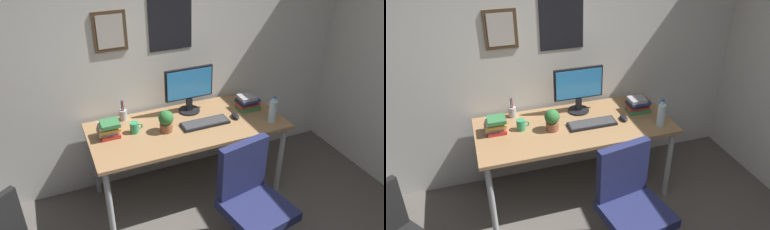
{
  "view_description": "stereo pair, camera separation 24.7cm",
  "coord_description": "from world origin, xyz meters",
  "views": [
    {
      "loc": [
        -0.79,
        -0.93,
        2.44
      ],
      "look_at": [
        0.28,
        1.58,
        0.9
      ],
      "focal_mm": 34.79,
      "sensor_mm": 36.0,
      "label": 1
    },
    {
      "loc": [
        -0.56,
        -1.02,
        2.44
      ],
      "look_at": [
        0.28,
        1.58,
        0.9
      ],
      "focal_mm": 34.79,
      "sensor_mm": 36.0,
      "label": 2
    }
  ],
  "objects": [
    {
      "name": "desk",
      "position": [
        0.28,
        1.68,
        0.68
      ],
      "size": [
        1.73,
        0.77,
        0.75
      ],
      "color": "#936D47",
      "rests_on": "ground_plane"
    },
    {
      "name": "book_stack_right",
      "position": [
        0.92,
        1.74,
        0.81
      ],
      "size": [
        0.21,
        0.16,
        0.14
      ],
      "color": "#33723F",
      "rests_on": "desk"
    },
    {
      "name": "pen_cup",
      "position": [
        -0.22,
        1.99,
        0.8
      ],
      "size": [
        0.07,
        0.07,
        0.2
      ],
      "color": "#9EA0A5",
      "rests_on": "desk"
    },
    {
      "name": "computer_mouse",
      "position": [
        0.72,
        1.63,
        0.77
      ],
      "size": [
        0.06,
        0.11,
        0.04
      ],
      "color": "black",
      "rests_on": "desk"
    },
    {
      "name": "wall_back",
      "position": [
        -0.0,
        2.15,
        1.3
      ],
      "size": [
        4.4,
        0.1,
        2.6
      ],
      "color": "silver",
      "rests_on": "ground_plane"
    },
    {
      "name": "monitor",
      "position": [
        0.39,
        1.91,
        0.99
      ],
      "size": [
        0.46,
        0.2,
        0.43
      ],
      "color": "black",
      "rests_on": "desk"
    },
    {
      "name": "potted_plant",
      "position": [
        0.07,
        1.66,
        0.85
      ],
      "size": [
        0.13,
        0.13,
        0.2
      ],
      "color": "brown",
      "rests_on": "desk"
    },
    {
      "name": "office_chair",
      "position": [
        0.45,
        0.86,
        0.53
      ],
      "size": [
        0.57,
        0.57,
        0.95
      ],
      "color": "#1E234C",
      "rests_on": "ground_plane"
    },
    {
      "name": "keyboard",
      "position": [
        0.42,
        1.63,
        0.76
      ],
      "size": [
        0.43,
        0.15,
        0.03
      ],
      "color": "black",
      "rests_on": "desk"
    },
    {
      "name": "water_bottle",
      "position": [
        0.99,
        1.45,
        0.85
      ],
      "size": [
        0.07,
        0.07,
        0.25
      ],
      "color": "silver",
      "rests_on": "desk"
    },
    {
      "name": "book_stack_left",
      "position": [
        -0.4,
        1.76,
        0.82
      ],
      "size": [
        0.18,
        0.16,
        0.15
      ],
      "color": "#B22D28",
      "rests_on": "desk"
    },
    {
      "name": "coffee_mug_near",
      "position": [
        -0.18,
        1.74,
        0.8
      ],
      "size": [
        0.11,
        0.07,
        0.1
      ],
      "color": "#2D8C59",
      "rests_on": "desk"
    }
  ]
}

